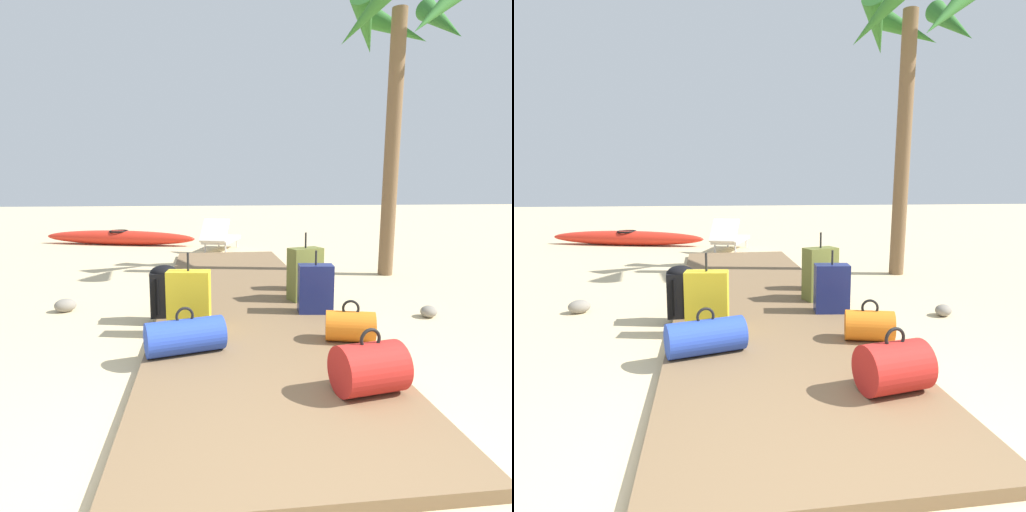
# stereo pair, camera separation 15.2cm
# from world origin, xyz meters

# --- Properties ---
(ground_plane) EXTENTS (60.00, 60.00, 0.00)m
(ground_plane) POSITION_xyz_m (0.00, 3.16, 0.00)
(ground_plane) COLOR #D1BA8C
(boardwalk) EXTENTS (2.04, 7.90, 0.08)m
(boardwalk) POSITION_xyz_m (0.00, 3.95, 0.04)
(boardwalk) COLOR brown
(boardwalk) RESTS_ON ground
(suitcase_olive) EXTENTS (0.47, 0.36, 0.87)m
(suitcase_olive) POSITION_xyz_m (0.79, 3.66, 0.42)
(suitcase_olive) COLOR olive
(suitcase_olive) RESTS_ON boardwalk
(suitcase_navy) EXTENTS (0.42, 0.28, 0.72)m
(suitcase_navy) POSITION_xyz_m (0.78, 3.08, 0.36)
(suitcase_navy) COLOR navy
(suitcase_navy) RESTS_ON boardwalk
(duffel_bag_red) EXTENTS (0.53, 0.44, 0.47)m
(duffel_bag_red) POSITION_xyz_m (0.65, 1.06, 0.26)
(duffel_bag_red) COLOR red
(duffel_bag_red) RESTS_ON boardwalk
(backpack_black) EXTENTS (0.32, 0.29, 0.58)m
(backpack_black) POSITION_xyz_m (-0.93, 3.15, 0.38)
(backpack_black) COLOR black
(backpack_black) RESTS_ON boardwalk
(backpack_tan) EXTENTS (0.32, 0.26, 0.59)m
(backpack_tan) POSITION_xyz_m (0.87, 4.24, 0.39)
(backpack_tan) COLOR tan
(backpack_tan) RESTS_ON boardwalk
(duffel_bag_orange) EXTENTS (0.51, 0.40, 0.40)m
(duffel_bag_orange) POSITION_xyz_m (0.87, 2.09, 0.23)
(duffel_bag_orange) COLOR orange
(duffel_bag_orange) RESTS_ON boardwalk
(suitcase_yellow) EXTENTS (0.45, 0.26, 0.79)m
(suitcase_yellow) POSITION_xyz_m (-0.65, 2.64, 0.38)
(suitcase_yellow) COLOR gold
(suitcase_yellow) RESTS_ON boardwalk
(duffel_bag_blue) EXTENTS (0.73, 0.47, 0.42)m
(duffel_bag_blue) POSITION_xyz_m (-0.66, 1.97, 0.23)
(duffel_bag_blue) COLOR #2847B7
(duffel_bag_blue) RESTS_ON boardwalk
(palm_tree_far_right) EXTENTS (2.17, 2.04, 4.72)m
(palm_tree_far_right) POSITION_xyz_m (2.72, 5.32, 3.65)
(palm_tree_far_right) COLOR brown
(palm_tree_far_right) RESTS_ON ground
(lounge_chair) EXTENTS (1.05, 1.64, 0.80)m
(lounge_chair) POSITION_xyz_m (-0.10, 8.64, 0.33)
(lounge_chair) COLOR white
(lounge_chair) RESTS_ON ground
(kayak) EXTENTS (4.11, 1.68, 0.38)m
(kayak) POSITION_xyz_m (-2.69, 10.11, 0.19)
(kayak) COLOR red
(kayak) RESTS_ON ground
(rock_right_near) EXTENTS (0.29, 0.29, 0.14)m
(rock_right_near) POSITION_xyz_m (2.13, 2.98, 0.07)
(rock_right_near) COLOR gray
(rock_right_near) RESTS_ON ground
(rock_left_mid) EXTENTS (0.30, 0.26, 0.16)m
(rock_left_mid) POSITION_xyz_m (-2.18, 3.72, 0.08)
(rock_left_mid) COLOR gray
(rock_left_mid) RESTS_ON ground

